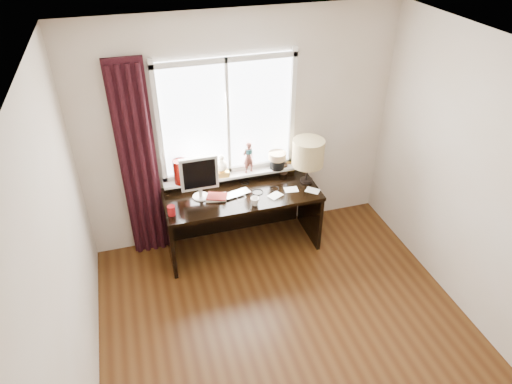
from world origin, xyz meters
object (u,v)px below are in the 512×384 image
object	(u,v)px
mug	(255,201)
desk	(240,207)
monitor	(199,175)
table_lamp	(308,153)
red_cup	(171,211)
laptop	(237,194)

from	to	relation	value
mug	desk	size ratio (longest dim) A/B	0.06
monitor	table_lamp	xyz separation A→B (m)	(1.21, -0.02, 0.09)
monitor	table_lamp	size ratio (longest dim) A/B	0.94
table_lamp	red_cup	bearing A→B (deg)	-172.53
mug	table_lamp	world-z (taller)	table_lamp
laptop	monitor	distance (m)	0.47
mug	table_lamp	size ratio (longest dim) A/B	0.18
desk	laptop	bearing A→B (deg)	-117.75
laptop	desk	xyz separation A→B (m)	(0.06, 0.10, -0.26)
monitor	desk	bearing A→B (deg)	5.96
red_cup	monitor	distance (m)	0.47
laptop	table_lamp	world-z (taller)	table_lamp
red_cup	monitor	xyz separation A→B (m)	(0.34, 0.23, 0.23)
mug	laptop	bearing A→B (deg)	118.36
laptop	red_cup	bearing A→B (deg)	179.22
red_cup	table_lamp	bearing A→B (deg)	7.47
mug	monitor	size ratio (longest dim) A/B	0.19
mug	table_lamp	distance (m)	0.81
mug	desk	distance (m)	0.46
monitor	red_cup	bearing A→B (deg)	-146.74
red_cup	monitor	bearing A→B (deg)	33.26
desk	table_lamp	distance (m)	0.98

